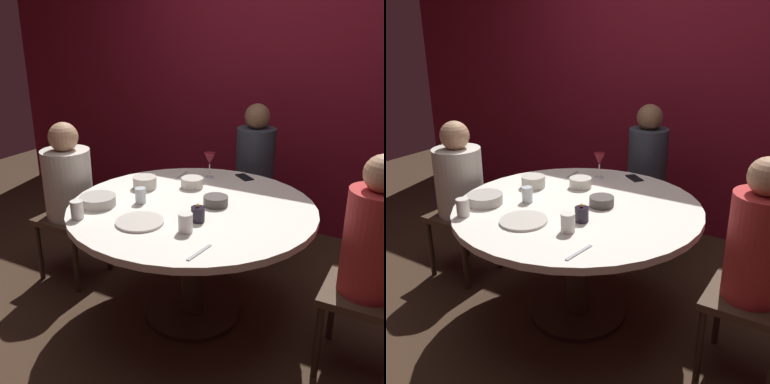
# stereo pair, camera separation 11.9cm
# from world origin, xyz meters

# --- Properties ---
(ground_plane) EXTENTS (8.00, 8.00, 0.00)m
(ground_plane) POSITION_xyz_m (0.00, 0.00, 0.00)
(ground_plane) COLOR #382619
(back_wall) EXTENTS (6.00, 0.10, 2.60)m
(back_wall) POSITION_xyz_m (0.00, 1.59, 1.30)
(back_wall) COLOR maroon
(back_wall) RESTS_ON ground
(dining_table) EXTENTS (1.44, 1.44, 0.74)m
(dining_table) POSITION_xyz_m (0.00, 0.00, 0.60)
(dining_table) COLOR silver
(dining_table) RESTS_ON ground
(seated_diner_left) EXTENTS (0.40, 0.40, 1.13)m
(seated_diner_left) POSITION_xyz_m (-0.97, 0.00, 0.70)
(seated_diner_left) COLOR #3F2D1E
(seated_diner_left) RESTS_ON ground
(seated_diner_back) EXTENTS (0.40, 0.40, 1.18)m
(seated_diner_back) POSITION_xyz_m (0.00, 1.01, 0.73)
(seated_diner_back) COLOR #3F2D1E
(seated_diner_back) RESTS_ON ground
(seated_diner_right) EXTENTS (0.40, 0.40, 1.18)m
(seated_diner_right) POSITION_xyz_m (0.99, 0.00, 0.72)
(seated_diner_right) COLOR #3F2D1E
(seated_diner_right) RESTS_ON ground
(candle_holder) EXTENTS (0.07, 0.07, 0.10)m
(candle_holder) POSITION_xyz_m (0.14, -0.19, 0.78)
(candle_holder) COLOR black
(candle_holder) RESTS_ON dining_table
(wine_glass) EXTENTS (0.08, 0.08, 0.18)m
(wine_glass) POSITION_xyz_m (-0.14, 0.49, 0.87)
(wine_glass) COLOR silver
(wine_glass) RESTS_ON dining_table
(dinner_plate) EXTENTS (0.26, 0.26, 0.01)m
(dinner_plate) POSITION_xyz_m (-0.12, -0.36, 0.75)
(dinner_plate) COLOR beige
(dinner_plate) RESTS_ON dining_table
(cell_phone) EXTENTS (0.15, 0.14, 0.01)m
(cell_phone) POSITION_xyz_m (0.08, 0.61, 0.74)
(cell_phone) COLOR black
(cell_phone) RESTS_ON dining_table
(bowl_serving_large) EXTENTS (0.15, 0.15, 0.07)m
(bowl_serving_large) POSITION_xyz_m (-0.41, 0.11, 0.78)
(bowl_serving_large) COLOR beige
(bowl_serving_large) RESTS_ON dining_table
(bowl_salad_center) EXTENTS (0.14, 0.14, 0.06)m
(bowl_salad_center) POSITION_xyz_m (0.12, 0.06, 0.77)
(bowl_salad_center) COLOR #4C4742
(bowl_salad_center) RESTS_ON dining_table
(bowl_small_white) EXTENTS (0.14, 0.14, 0.06)m
(bowl_small_white) POSITION_xyz_m (-0.14, 0.26, 0.77)
(bowl_small_white) COLOR beige
(bowl_small_white) RESTS_ON dining_table
(bowl_sauce_side) EXTENTS (0.21, 0.21, 0.06)m
(bowl_sauce_side) POSITION_xyz_m (-0.47, -0.27, 0.77)
(bowl_sauce_side) COLOR #B2ADA3
(bowl_sauce_side) RESTS_ON dining_table
(cup_near_candle) EXTENTS (0.07, 0.07, 0.10)m
(cup_near_candle) POSITION_xyz_m (0.14, -0.33, 0.79)
(cup_near_candle) COLOR silver
(cup_near_candle) RESTS_ON dining_table
(cup_by_left_diner) EXTENTS (0.07, 0.07, 0.10)m
(cup_by_left_diner) POSITION_xyz_m (-0.45, -0.47, 0.79)
(cup_by_left_diner) COLOR silver
(cup_by_left_diner) RESTS_ON dining_table
(cup_by_right_diner) EXTENTS (0.06, 0.06, 0.09)m
(cup_by_right_diner) POSITION_xyz_m (-0.28, -0.12, 0.79)
(cup_by_right_diner) COLOR silver
(cup_by_right_diner) RESTS_ON dining_table
(fork_near_plate) EXTENTS (0.04, 0.18, 0.01)m
(fork_near_plate) POSITION_xyz_m (0.31, -0.49, 0.74)
(fork_near_plate) COLOR #B7B7BC
(fork_near_plate) RESTS_ON dining_table
(knife_near_plate) EXTENTS (0.03, 0.18, 0.01)m
(knife_near_plate) POSITION_xyz_m (-0.32, 0.43, 0.74)
(knife_near_plate) COLOR #B7B7BC
(knife_near_plate) RESTS_ON dining_table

